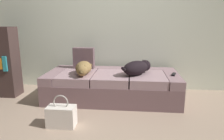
{
  "coord_description": "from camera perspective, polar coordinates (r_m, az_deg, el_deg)",
  "views": [
    {
      "loc": [
        0.3,
        -1.94,
        1.18
      ],
      "look_at": [
        0.0,
        1.06,
        0.47
      ],
      "focal_mm": 33.24,
      "sensor_mm": 36.0,
      "label": 1
    }
  ],
  "objects": [
    {
      "name": "ground_plane",
      "position": [
        2.29,
        -2.77,
        -17.81
      ],
      "size": [
        10.0,
        10.0,
        0.0
      ],
      "primitive_type": "plane",
      "color": "tan"
    },
    {
      "name": "back_wall",
      "position": [
        3.69,
        1.08,
        16.67
      ],
      "size": [
        6.4,
        0.1,
        2.8
      ],
      "primitive_type": "cube",
      "color": "silver",
      "rests_on": "ground"
    },
    {
      "name": "couch",
      "position": [
        3.22,
        0.09,
        -4.33
      ],
      "size": [
        1.98,
        0.9,
        0.42
      ],
      "color": "#785A5F",
      "rests_on": "ground"
    },
    {
      "name": "dog_tan",
      "position": [
        3.04,
        -7.88,
        0.51
      ],
      "size": [
        0.28,
        0.56,
        0.19
      ],
      "color": "olive",
      "rests_on": "couch"
    },
    {
      "name": "dog_dark",
      "position": [
        3.04,
        6.99,
        0.68
      ],
      "size": [
        0.49,
        0.53,
        0.21
      ],
      "color": "black",
      "rests_on": "couch"
    },
    {
      "name": "tv_remote",
      "position": [
        3.13,
        16.6,
        -1.15
      ],
      "size": [
        0.09,
        0.16,
        0.02
      ],
      "primitive_type": "cube",
      "rotation": [
        0.0,
        0.0,
        -0.31
      ],
      "color": "black",
      "rests_on": "couch"
    },
    {
      "name": "throw_pillow",
      "position": [
        3.44,
        -7.75,
        3.27
      ],
      "size": [
        0.34,
        0.13,
        0.34
      ],
      "primitive_type": "cube",
      "rotation": [
        0.0,
        0.0,
        -0.02
      ],
      "color": "#664E54",
      "rests_on": "couch"
    },
    {
      "name": "handbag",
      "position": [
        2.5,
        -13.73,
        -12.15
      ],
      "size": [
        0.32,
        0.18,
        0.38
      ],
      "color": "white",
      "rests_on": "ground"
    }
  ]
}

